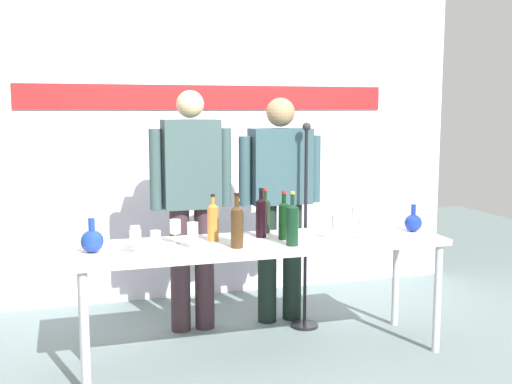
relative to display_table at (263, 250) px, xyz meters
The scene contains 23 objects.
ground_plane 0.70m from the display_table, ahead, with size 10.00×10.00×0.00m, color slate.
back_wall 1.68m from the display_table, 90.00° to the left, with size 4.42×0.11×3.00m.
display_table is the anchor object (origin of this frame).
decanter_blue_left 1.05m from the display_table, behind, with size 0.13×0.13×0.20m.
decanter_blue_right 1.07m from the display_table, ahead, with size 0.12×0.12×0.19m.
presenter_left 0.76m from the display_table, 118.06° to the left, with size 0.58×0.22×1.71m.
presenter_right 0.75m from the display_table, 61.94° to the left, with size 0.63×0.22×1.67m.
wine_bottle_0 0.32m from the display_table, 146.58° to the right, with size 0.07×0.07×0.33m.
wine_bottle_1 0.33m from the display_table, 69.25° to the left, with size 0.07×0.07×0.30m.
wine_bottle_2 0.24m from the display_table, ahead, with size 0.07×0.07×0.31m.
wine_bottle_3 0.37m from the display_table, 162.49° to the left, with size 0.07×0.07×0.30m.
wine_bottle_4 0.23m from the display_table, 78.65° to the left, with size 0.07×0.07×0.32m.
wine_bottle_5 0.30m from the display_table, 54.05° to the right, with size 0.08×0.08×0.33m.
wine_bottle_6 0.26m from the display_table, 163.93° to the right, with size 0.07×0.07×0.28m.
wine_glass_left_0 0.57m from the display_table, behind, with size 0.07×0.07×0.15m.
wine_glass_left_1 0.84m from the display_table, behind, with size 0.07×0.07×0.14m.
wine_glass_left_2 0.74m from the display_table, 165.65° to the right, with size 0.06×0.06×0.14m.
wine_glass_left_3 0.81m from the display_table, behind, with size 0.06×0.06×0.14m.
wine_glass_left_4 0.51m from the display_table, 169.79° to the right, with size 0.07×0.07×0.16m.
wine_glass_right_0 0.50m from the display_table, 14.05° to the right, with size 0.07×0.07×0.16m.
wine_glass_right_1 0.78m from the display_table, 14.17° to the left, with size 0.07×0.07×0.16m.
wine_glass_right_2 0.66m from the display_table, 13.76° to the right, with size 0.07×0.07×0.13m.
microphone_stand 0.66m from the display_table, 42.96° to the left, with size 0.20×0.20×1.49m.
Camera 1 is at (-1.18, -3.67, 1.58)m, focal length 43.63 mm.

